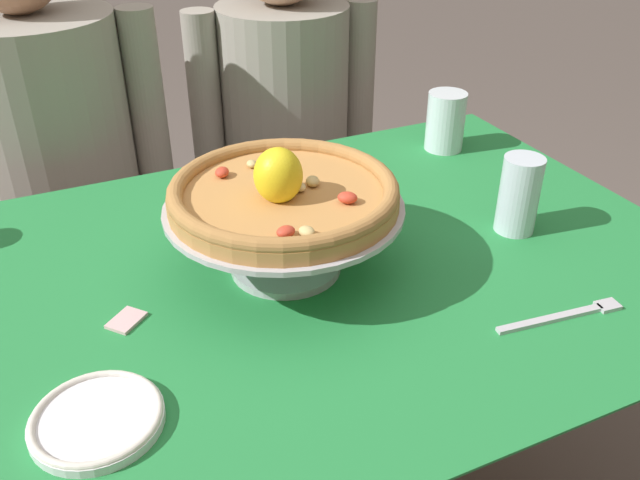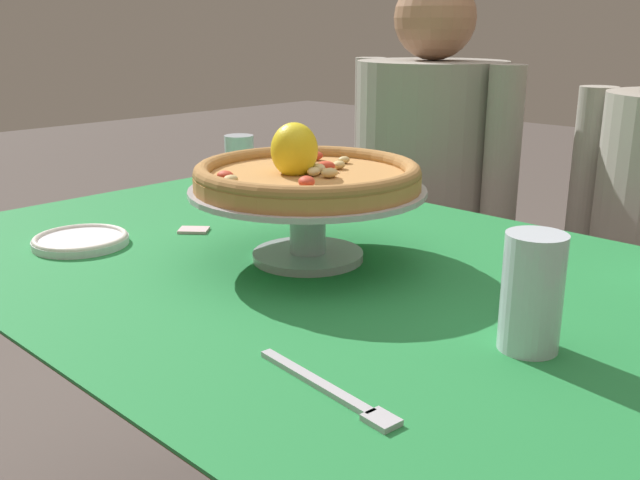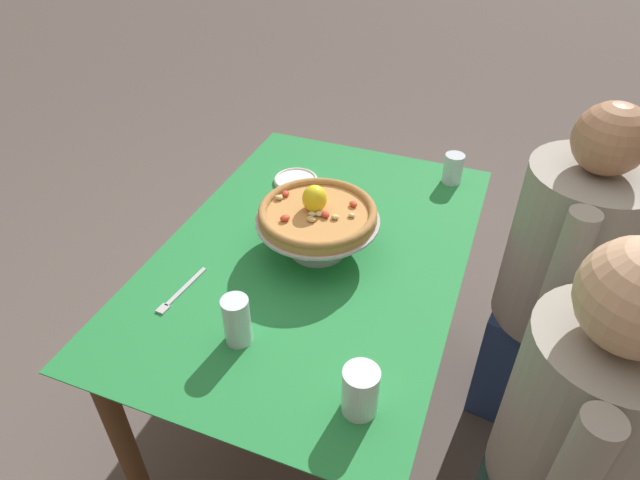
{
  "view_description": "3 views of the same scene",
  "coord_description": "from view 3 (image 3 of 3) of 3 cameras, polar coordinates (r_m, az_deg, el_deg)",
  "views": [
    {
      "loc": [
        -0.33,
        -0.8,
        1.33
      ],
      "look_at": [
        0.05,
        0.01,
        0.78
      ],
      "focal_mm": 37.87,
      "sensor_mm": 36.0,
      "label": 1
    },
    {
      "loc": [
        0.71,
        -0.72,
        1.09
      ],
      "look_at": [
        0.02,
        0.0,
        0.78
      ],
      "focal_mm": 39.7,
      "sensor_mm": 36.0,
      "label": 2
    },
    {
      "loc": [
        1.16,
        0.47,
        1.77
      ],
      "look_at": [
        0.05,
        0.04,
        0.83
      ],
      "focal_mm": 30.78,
      "sensor_mm": 36.0,
      "label": 3
    }
  ],
  "objects": [
    {
      "name": "water_glass_back_left",
      "position": [
        1.95,
        13.65,
        7.09
      ],
      "size": [
        0.07,
        0.07,
        0.1
      ],
      "color": "silver",
      "rests_on": "dining_table"
    },
    {
      "name": "ground_plane",
      "position": [
        2.16,
        -0.5,
        -16.61
      ],
      "size": [
        14.0,
        14.0,
        0.0
      ],
      "primitive_type": "plane",
      "color": "#5B514C"
    },
    {
      "name": "dinner_fork",
      "position": [
        1.52,
        -14.36,
        -5.32
      ],
      "size": [
        0.2,
        0.04,
        0.01
      ],
      "color": "#B7B7C1",
      "rests_on": "dining_table"
    },
    {
      "name": "water_glass_side_right",
      "position": [
        1.34,
        -8.61,
        -8.55
      ],
      "size": [
        0.07,
        0.07,
        0.13
      ],
      "color": "silver",
      "rests_on": "dining_table"
    },
    {
      "name": "water_glass_back_right",
      "position": [
        1.2,
        4.19,
        -15.58
      ],
      "size": [
        0.08,
        0.08,
        0.12
      ],
      "color": "silver",
      "rests_on": "dining_table"
    },
    {
      "name": "dining_table",
      "position": [
        1.68,
        -0.62,
        -4.05
      ],
      "size": [
        1.28,
        0.86,
        0.75
      ],
      "color": "brown",
      "rests_on": "ground"
    },
    {
      "name": "diner_right",
      "position": [
        1.5,
        23.93,
        -19.43
      ],
      "size": [
        0.48,
        0.37,
        1.19
      ],
      "color": "#1E3833",
      "rests_on": "ground"
    },
    {
      "name": "sugar_packet",
      "position": [
        1.81,
        1.77,
        3.97
      ],
      "size": [
        0.06,
        0.06,
        0.0
      ],
      "primitive_type": "cube",
      "rotation": [
        0.0,
        0.0,
        0.71
      ],
      "color": "beige",
      "rests_on": "dining_table"
    },
    {
      "name": "side_plate",
      "position": [
        1.92,
        -2.52,
        6.23
      ],
      "size": [
        0.15,
        0.15,
        0.02
      ],
      "color": "white",
      "rests_on": "dining_table"
    },
    {
      "name": "pizza",
      "position": [
        1.54,
        -0.28,
        2.91
      ],
      "size": [
        0.34,
        0.34,
        0.1
      ],
      "color": "#BC8447",
      "rests_on": "pizza_stand"
    },
    {
      "name": "pizza_stand",
      "position": [
        1.57,
        -0.24,
        1.23
      ],
      "size": [
        0.35,
        0.35,
        0.11
      ],
      "color": "#B7B7C1",
      "rests_on": "dining_table"
    },
    {
      "name": "diner_left",
      "position": [
        1.88,
        23.42,
        -4.42
      ],
      "size": [
        0.51,
        0.4,
        1.2
      ],
      "color": "navy",
      "rests_on": "ground"
    }
  ]
}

